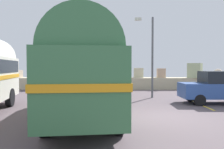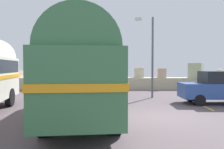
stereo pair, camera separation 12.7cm
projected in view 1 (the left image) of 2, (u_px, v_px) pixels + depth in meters
The scene contains 5 objects.
ground at pixel (159, 117), 9.19m from camera, with size 32.00×26.00×0.02m.
breakwater at pixel (135, 81), 20.95m from camera, with size 31.36×2.38×2.48m.
vintage_coach at pixel (83, 69), 9.22m from camera, with size 3.36×8.80×3.70m.
parked_car_nearest at pixel (217, 87), 12.55m from camera, with size 4.13×1.78×1.86m.
lamp_post at pixel (149, 52), 14.93m from camera, with size 1.26×0.35×5.51m.
Camera 1 is at (-2.03, -9.12, 2.12)m, focal length 35.05 mm.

